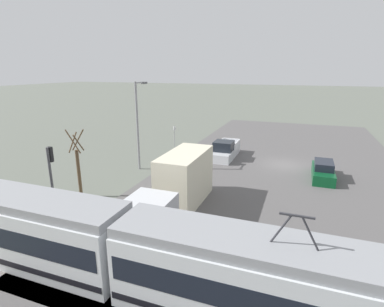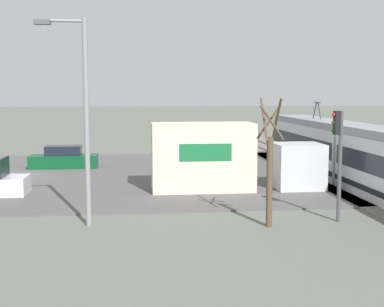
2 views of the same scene
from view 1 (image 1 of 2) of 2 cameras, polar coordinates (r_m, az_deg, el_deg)
name	(u,v)px [view 1 (image 1 of 2)]	position (r m, az deg, el deg)	size (l,w,h in m)	color
ground_plane	(283,165)	(30.60, 17.03, -2.18)	(320.00, 320.00, 0.00)	#60665B
road_surface	(284,165)	(30.59, 17.04, -2.11)	(21.66, 49.38, 0.08)	#565454
light_rail_tram	(123,251)	(13.53, -12.95, -17.62)	(26.32, 2.61, 4.49)	silver
box_truck	(178,186)	(19.66, -2.68, -6.18)	(2.39, 9.10, 3.56)	silver
pickup_truck	(225,151)	(31.70, 6.32, 0.53)	(2.05, 5.65, 1.88)	silver
sedan_car_0	(323,171)	(27.79, 23.69, -3.12)	(1.71, 4.57, 1.51)	#0C4723
traffic_light_pole	(51,171)	(20.53, -25.23, -3.10)	(0.28, 0.47, 4.50)	#47474C
street_tree	(78,167)	(23.09, -20.86, -2.36)	(1.19, 0.99, 5.03)	brown
street_lamp_near_crossing	(138,120)	(27.76, -10.19, 6.35)	(0.36, 1.95, 8.03)	gray
no_parking_sign	(175,135)	(35.89, -3.34, 3.61)	(0.32, 0.08, 2.52)	gray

